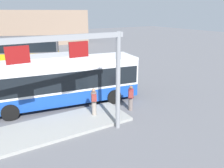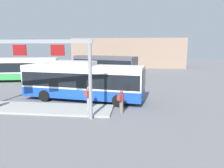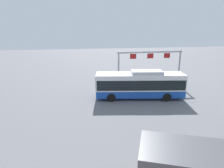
{
  "view_description": "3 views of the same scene",
  "coord_description": "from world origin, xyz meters",
  "px_view_note": "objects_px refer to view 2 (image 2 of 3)",
  "views": [
    {
      "loc": [
        -4.18,
        -13.89,
        6.13
      ],
      "look_at": [
        3.28,
        -1.43,
        1.33
      ],
      "focal_mm": 35.64,
      "sensor_mm": 36.0,
      "label": 1
    },
    {
      "loc": [
        4.58,
        -17.97,
        4.83
      ],
      "look_at": [
        2.63,
        -0.47,
        1.6
      ],
      "focal_mm": 34.25,
      "sensor_mm": 36.0,
      "label": 2
    },
    {
      "loc": [
        7.1,
        21.58,
        8.35
      ],
      "look_at": [
        3.21,
        -1.29,
        1.58
      ],
      "focal_mm": 30.85,
      "sensor_mm": 36.0,
      "label": 3
    }
  ],
  "objects_px": {
    "bus_background_left": "(104,64)",
    "person_boarding": "(121,101)",
    "person_waiting_near": "(88,97)",
    "bus_background_right": "(14,68)",
    "bus_main": "(83,80)"
  },
  "relations": [
    {
      "from": "person_waiting_near",
      "to": "bus_main",
      "type": "bearing_deg",
      "value": 43.03
    },
    {
      "from": "person_waiting_near",
      "to": "bus_background_left",
      "type": "bearing_deg",
      "value": 26.28
    },
    {
      "from": "bus_background_right",
      "to": "bus_background_left",
      "type": "bearing_deg",
      "value": -160.99
    },
    {
      "from": "bus_background_left",
      "to": "bus_background_right",
      "type": "relative_size",
      "value": 0.92
    },
    {
      "from": "bus_main",
      "to": "bus_background_left",
      "type": "relative_size",
      "value": 1.01
    },
    {
      "from": "bus_background_right",
      "to": "person_waiting_near",
      "type": "relative_size",
      "value": 6.95
    },
    {
      "from": "bus_background_right",
      "to": "person_waiting_near",
      "type": "xyz_separation_m",
      "value": [
        12.8,
        -11.85,
        -0.73
      ]
    },
    {
      "from": "bus_main",
      "to": "person_waiting_near",
      "type": "relative_size",
      "value": 6.49
    },
    {
      "from": "person_boarding",
      "to": "person_waiting_near",
      "type": "xyz_separation_m",
      "value": [
        -2.45,
        0.33,
        0.16
      ]
    },
    {
      "from": "bus_main",
      "to": "person_waiting_near",
      "type": "distance_m",
      "value": 3.22
    },
    {
      "from": "bus_main",
      "to": "person_boarding",
      "type": "xyz_separation_m",
      "value": [
        3.6,
        -3.24,
        -0.92
      ]
    },
    {
      "from": "bus_background_left",
      "to": "person_waiting_near",
      "type": "xyz_separation_m",
      "value": [
        1.58,
        -18.84,
        -0.73
      ]
    },
    {
      "from": "bus_main",
      "to": "person_boarding",
      "type": "height_order",
      "value": "bus_main"
    },
    {
      "from": "bus_main",
      "to": "person_waiting_near",
      "type": "xyz_separation_m",
      "value": [
        1.15,
        -2.91,
        -0.76
      ]
    },
    {
      "from": "bus_background_left",
      "to": "person_boarding",
      "type": "xyz_separation_m",
      "value": [
        4.03,
        -19.17,
        -0.89
      ]
    }
  ]
}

